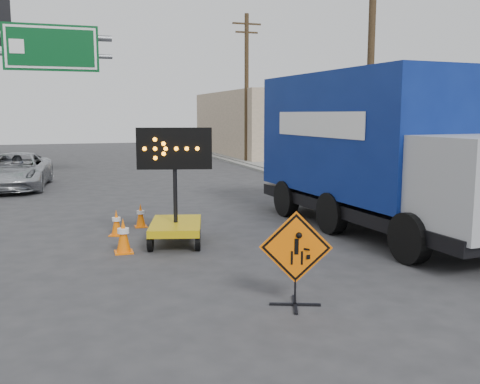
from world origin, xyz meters
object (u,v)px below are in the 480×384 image
construction_sign (296,256)px  pickup_truck (16,171)px  box_truck (375,160)px  arrow_board (176,218)px

construction_sign → pickup_truck: (-5.35, 15.92, -0.09)m
pickup_truck → box_truck: size_ratio=0.60×
construction_sign → arrow_board: size_ratio=0.56×
construction_sign → box_truck: (4.25, 4.54, 1.05)m
arrow_board → pickup_truck: size_ratio=0.52×
box_truck → construction_sign: bearing=-137.0°
construction_sign → box_truck: bearing=68.0°
construction_sign → pickup_truck: size_ratio=0.29×
construction_sign → box_truck: box_truck is taller
pickup_truck → construction_sign: bearing=-66.6°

